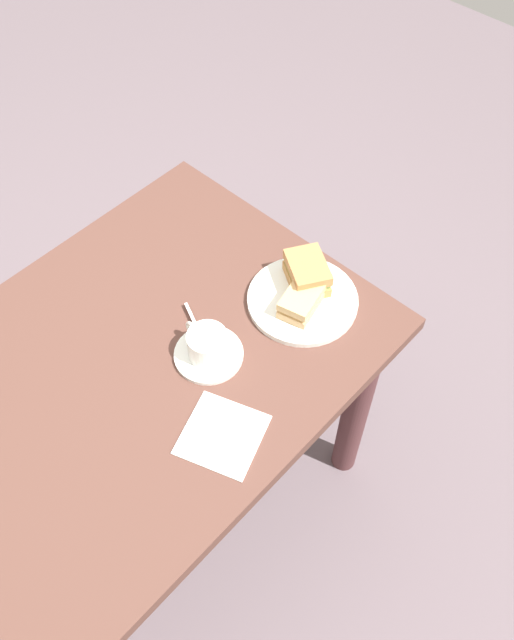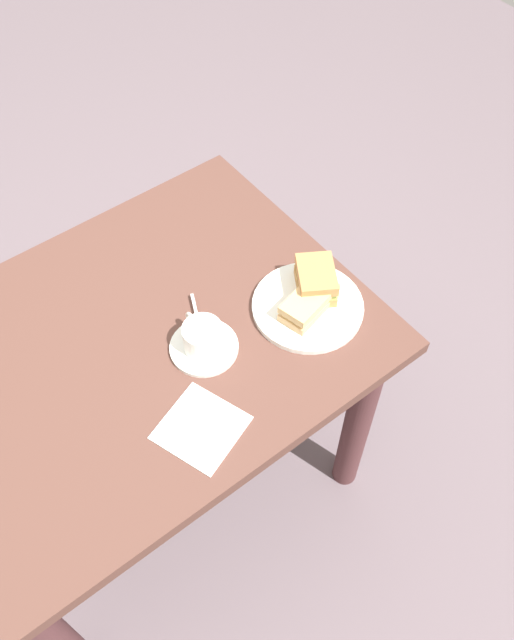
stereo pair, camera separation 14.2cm
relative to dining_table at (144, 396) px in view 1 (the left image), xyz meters
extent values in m
plane|color=#66585E|center=(0.00, 0.00, -0.59)|extent=(6.00, 6.00, 0.00)
cube|color=brown|center=(0.00, 0.00, 0.13)|extent=(1.03, 0.78, 0.03)
cylinder|color=#4F2C2D|center=(-0.44, -0.31, -0.24)|extent=(0.07, 0.07, 0.70)
cylinder|color=#4F2C2D|center=(-0.44, 0.31, -0.24)|extent=(0.07, 0.07, 0.70)
cylinder|color=white|center=(-0.36, 0.16, 0.15)|extent=(0.25, 0.25, 0.01)
cube|color=tan|center=(-0.36, 0.17, 0.17)|extent=(0.15, 0.10, 0.02)
cube|color=#D2C372|center=(-0.36, 0.17, 0.18)|extent=(0.14, 0.09, 0.01)
cube|color=tan|center=(-0.36, 0.17, 0.20)|extent=(0.15, 0.10, 0.02)
cube|color=#BB8246|center=(-0.41, 0.13, 0.17)|extent=(0.13, 0.14, 0.03)
cube|color=#7B9848|center=(-0.41, 0.13, 0.19)|extent=(0.12, 0.13, 0.01)
cube|color=#B87D47|center=(-0.41, 0.13, 0.21)|extent=(0.13, 0.14, 0.03)
cylinder|color=white|center=(-0.12, 0.10, 0.15)|extent=(0.15, 0.15, 0.01)
cylinder|color=white|center=(-0.12, 0.10, 0.19)|extent=(0.09, 0.09, 0.06)
cylinder|color=#A47B4A|center=(-0.12, 0.10, 0.21)|extent=(0.08, 0.08, 0.01)
torus|color=white|center=(-0.12, 0.05, 0.19)|extent=(0.01, 0.05, 0.04)
cube|color=silver|center=(-0.16, 0.01, 0.16)|extent=(0.04, 0.07, 0.00)
ellipsoid|color=silver|center=(-0.14, 0.05, 0.16)|extent=(0.03, 0.03, 0.01)
cube|color=white|center=(-0.01, 0.25, 0.15)|extent=(0.19, 0.19, 0.00)
camera|label=1|loc=(0.38, 0.70, 1.32)|focal=37.11mm
camera|label=2|loc=(0.27, 0.80, 1.32)|focal=37.11mm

